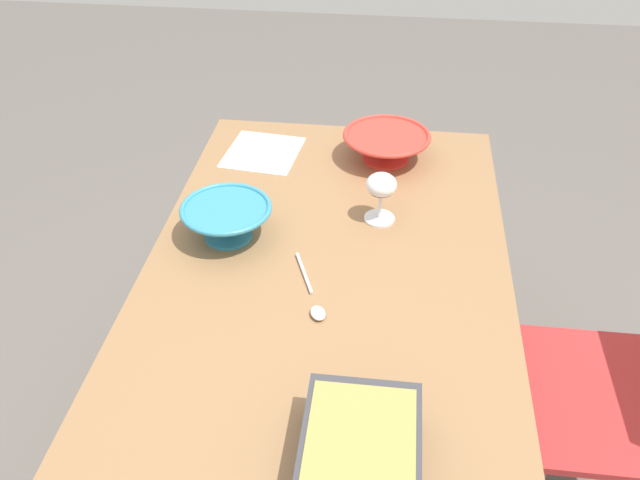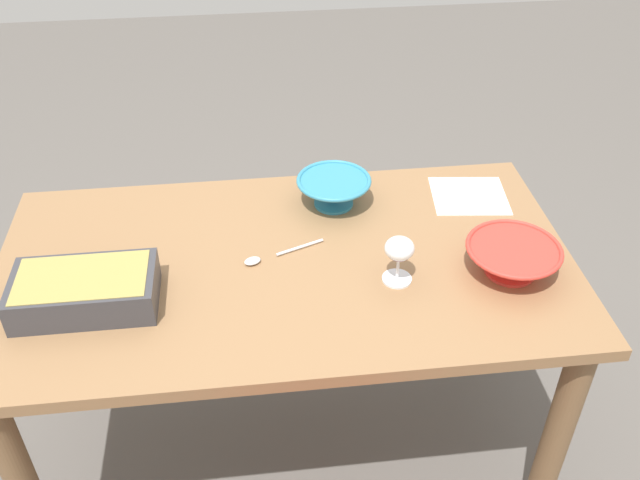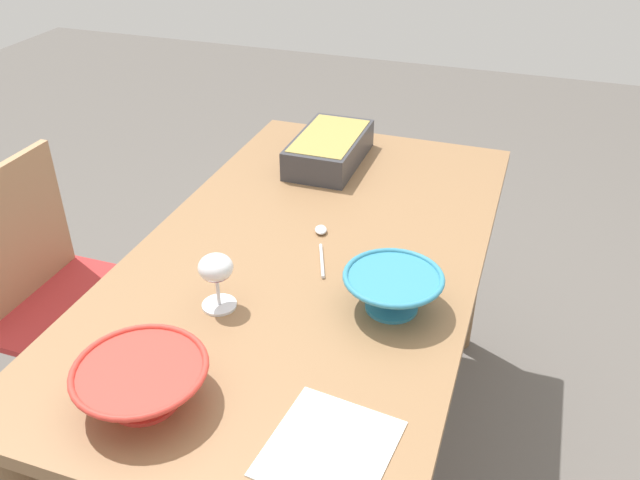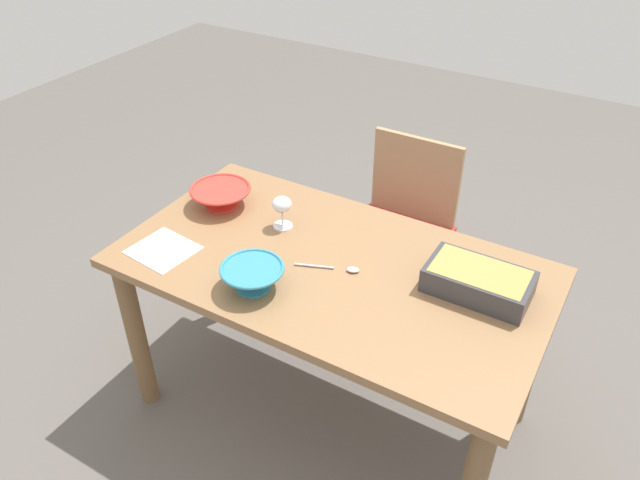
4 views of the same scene
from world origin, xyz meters
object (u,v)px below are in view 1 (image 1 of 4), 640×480
object	(u,v)px
mixing_bowl	(227,220)
dining_table	(323,329)
serving_spoon	(314,299)
casserole_dish	(358,479)
wine_glass	(381,188)
napkin	(263,152)
small_bowl	(386,145)

from	to	relation	value
mixing_bowl	dining_table	bearing A→B (deg)	56.99
mixing_bowl	serving_spoon	bearing A→B (deg)	48.66
dining_table	casserole_dish	world-z (taller)	casserole_dish
dining_table	casserole_dish	bearing A→B (deg)	12.81
dining_table	casserole_dish	xyz separation A→B (m)	(0.49, 0.11, 0.17)
wine_glass	serving_spoon	size ratio (longest dim) A/B	0.59
casserole_dish	serving_spoon	xyz separation A→B (m)	(-0.44, -0.12, -0.04)
dining_table	wine_glass	world-z (taller)	wine_glass
dining_table	napkin	distance (m)	0.62
mixing_bowl	serving_spoon	xyz separation A→B (m)	(0.20, 0.23, -0.04)
serving_spoon	napkin	size ratio (longest dim) A/B	1.01
casserole_dish	napkin	world-z (taller)	casserole_dish
wine_glass	small_bowl	distance (m)	0.30
serving_spoon	napkin	world-z (taller)	serving_spoon
mixing_bowl	small_bowl	size ratio (longest dim) A/B	0.88
small_bowl	mixing_bowl	bearing A→B (deg)	-41.03
dining_table	small_bowl	xyz separation A→B (m)	(-0.56, 0.11, 0.17)
dining_table	small_bowl	distance (m)	0.60
small_bowl	napkin	size ratio (longest dim) A/B	1.12
wine_glass	serving_spoon	world-z (taller)	wine_glass
dining_table	napkin	bearing A→B (deg)	-157.04
mixing_bowl	napkin	bearing A→B (deg)	179.11
dining_table	mixing_bowl	world-z (taller)	mixing_bowl
casserole_dish	mixing_bowl	distance (m)	0.74
serving_spoon	wine_glass	bearing A→B (deg)	159.25
wine_glass	napkin	world-z (taller)	wine_glass
dining_table	serving_spoon	bearing A→B (deg)	-15.62
dining_table	casserole_dish	size ratio (longest dim) A/B	4.44
small_bowl	napkin	world-z (taller)	small_bowl
small_bowl	serving_spoon	xyz separation A→B (m)	(0.61, -0.12, -0.04)
wine_glass	napkin	distance (m)	0.46
casserole_dish	mixing_bowl	bearing A→B (deg)	-151.22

